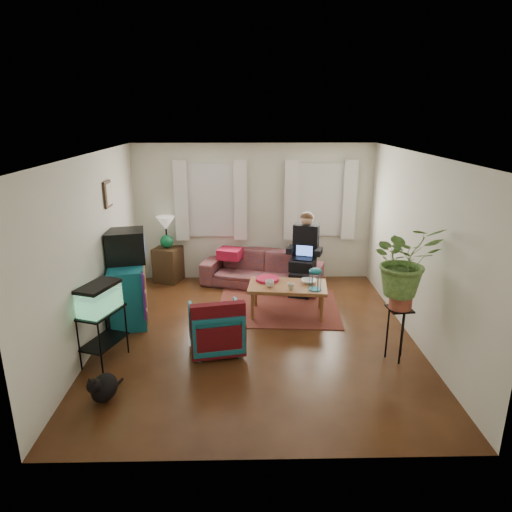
{
  "coord_description": "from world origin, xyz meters",
  "views": [
    {
      "loc": [
        -0.14,
        -6.02,
        3.12
      ],
      "look_at": [
        0.0,
        0.4,
        1.1
      ],
      "focal_mm": 32.0,
      "sensor_mm": 36.0,
      "label": 1
    }
  ],
  "objects_px": {
    "dresser": "(128,292)",
    "coffee_table": "(287,300)",
    "aquarium_stand": "(103,336)",
    "armchair": "(216,326)",
    "side_table": "(168,264)",
    "plant_stand": "(397,334)",
    "sofa": "(262,264)"
  },
  "relations": [
    {
      "from": "dresser",
      "to": "aquarium_stand",
      "type": "bearing_deg",
      "value": -103.06
    },
    {
      "from": "dresser",
      "to": "plant_stand",
      "type": "distance_m",
      "value": 4.03
    },
    {
      "from": "sofa",
      "to": "dresser",
      "type": "bearing_deg",
      "value": -128.11
    },
    {
      "from": "side_table",
      "to": "coffee_table",
      "type": "xyz_separation_m",
      "value": [
        2.16,
        -1.6,
        -0.08
      ]
    },
    {
      "from": "side_table",
      "to": "armchair",
      "type": "xyz_separation_m",
      "value": [
        1.09,
        -2.73,
        0.02
      ]
    },
    {
      "from": "side_table",
      "to": "dresser",
      "type": "distance_m",
      "value": 1.76
    },
    {
      "from": "dresser",
      "to": "plant_stand",
      "type": "xyz_separation_m",
      "value": [
        3.81,
        -1.31,
        -0.1
      ]
    },
    {
      "from": "side_table",
      "to": "plant_stand",
      "type": "bearing_deg",
      "value": -41.16
    },
    {
      "from": "dresser",
      "to": "aquarium_stand",
      "type": "relative_size",
      "value": 1.45
    },
    {
      "from": "side_table",
      "to": "coffee_table",
      "type": "relative_size",
      "value": 0.55
    },
    {
      "from": "dresser",
      "to": "plant_stand",
      "type": "relative_size",
      "value": 1.41
    },
    {
      "from": "aquarium_stand",
      "to": "side_table",
      "type": "bearing_deg",
      "value": 102.97
    },
    {
      "from": "side_table",
      "to": "coffee_table",
      "type": "height_order",
      "value": "side_table"
    },
    {
      "from": "dresser",
      "to": "armchair",
      "type": "bearing_deg",
      "value": -47.73
    },
    {
      "from": "side_table",
      "to": "plant_stand",
      "type": "xyz_separation_m",
      "value": [
        3.47,
        -3.03,
        0.03
      ]
    },
    {
      "from": "sofa",
      "to": "aquarium_stand",
      "type": "xyz_separation_m",
      "value": [
        -2.15,
        -2.71,
        -0.07
      ]
    },
    {
      "from": "aquarium_stand",
      "to": "armchair",
      "type": "height_order",
      "value": "aquarium_stand"
    },
    {
      "from": "dresser",
      "to": "armchair",
      "type": "height_order",
      "value": "dresser"
    },
    {
      "from": "side_table",
      "to": "plant_stand",
      "type": "distance_m",
      "value": 4.61
    },
    {
      "from": "coffee_table",
      "to": "plant_stand",
      "type": "xyz_separation_m",
      "value": [
        1.31,
        -1.44,
        0.11
      ]
    },
    {
      "from": "sofa",
      "to": "side_table",
      "type": "bearing_deg",
      "value": -171.06
    },
    {
      "from": "aquarium_stand",
      "to": "plant_stand",
      "type": "relative_size",
      "value": 0.97
    },
    {
      "from": "aquarium_stand",
      "to": "armchair",
      "type": "distance_m",
      "value": 1.46
    },
    {
      "from": "armchair",
      "to": "plant_stand",
      "type": "bearing_deg",
      "value": 161.52
    },
    {
      "from": "aquarium_stand",
      "to": "plant_stand",
      "type": "height_order",
      "value": "plant_stand"
    },
    {
      "from": "side_table",
      "to": "armchair",
      "type": "bearing_deg",
      "value": -68.29
    },
    {
      "from": "dresser",
      "to": "aquarium_stand",
      "type": "xyz_separation_m",
      "value": [
        -0.01,
        -1.28,
        -0.11
      ]
    },
    {
      "from": "dresser",
      "to": "aquarium_stand",
      "type": "height_order",
      "value": "dresser"
    },
    {
      "from": "dresser",
      "to": "coffee_table",
      "type": "distance_m",
      "value": 2.51
    },
    {
      "from": "aquarium_stand",
      "to": "coffee_table",
      "type": "xyz_separation_m",
      "value": [
        2.51,
        1.41,
        -0.1
      ]
    },
    {
      "from": "sofa",
      "to": "aquarium_stand",
      "type": "relative_size",
      "value": 3.09
    },
    {
      "from": "armchair",
      "to": "sofa",
      "type": "bearing_deg",
      "value": -117.56
    }
  ]
}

